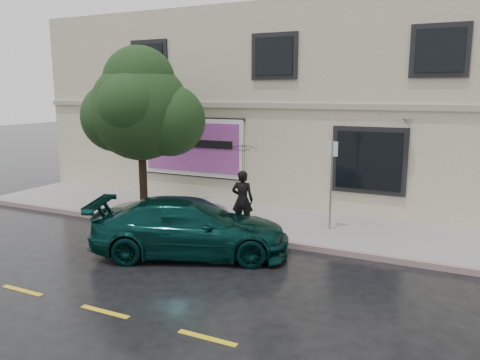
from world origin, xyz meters
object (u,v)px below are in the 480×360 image
at_px(street_tree, 140,111).
at_px(pedestrian, 242,200).
at_px(car, 191,227).
at_px(fire_hydrant, 207,204).

bearing_deg(street_tree, pedestrian, -2.19).
relative_size(car, pedestrian, 2.86).
xyz_separation_m(pedestrian, fire_hydrant, (-1.72, 0.94, -0.51)).
xyz_separation_m(car, pedestrian, (0.41, 2.16, 0.29)).
relative_size(pedestrian, fire_hydrant, 2.43).
height_order(car, pedestrian, pedestrian).
bearing_deg(fire_hydrant, street_tree, -154.61).
relative_size(car, fire_hydrant, 6.95).
xyz_separation_m(street_tree, fire_hydrant, (1.88, 0.80, -2.97)).
bearing_deg(fire_hydrant, pedestrian, -26.30).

